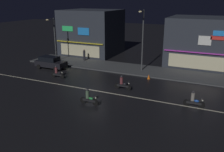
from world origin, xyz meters
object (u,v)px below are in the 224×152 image
streetlamp_mid (142,36)px  pedestrian_on_sidewalk (84,55)px  motorcycle_opposite_lane (89,98)px  motorcycle_lead (122,84)px  streetlamp_west (54,36)px  motorcycle_following (57,73)px  parked_car_near_kerb (51,62)px  motorcycle_trailing_far (194,100)px  traffic_cone (149,77)px

streetlamp_mid → pedestrian_on_sidewalk: size_ratio=4.42×
pedestrian_on_sidewalk → motorcycle_opposite_lane: 16.08m
motorcycle_lead → streetlamp_mid: bearing=95.5°
motorcycle_lead → streetlamp_west: bearing=158.2°
pedestrian_on_sidewalk → motorcycle_lead: size_ratio=0.93×
motorcycle_lead → motorcycle_following: same height
parked_car_near_kerb → motorcycle_opposite_lane: (10.78, -8.24, -0.24)m
motorcycle_trailing_far → motorcycle_opposite_lane: bearing=-165.5°
streetlamp_mid → streetlamp_west: bearing=-177.0°
parked_car_near_kerb → traffic_cone: size_ratio=7.82×
parked_car_near_kerb → motorcycle_lead: bearing=-15.6°
streetlamp_mid → motorcycle_opposite_lane: 12.72m
motorcycle_following → traffic_cone: (10.27, 4.24, -0.36)m
streetlamp_mid → pedestrian_on_sidewalk: bearing=170.6°
motorcycle_lead → motorcycle_following: size_ratio=1.00×
motorcycle_following → traffic_cone: bearing=28.2°
motorcycle_opposite_lane → motorcycle_trailing_far: bearing=-157.0°
streetlamp_mid → parked_car_near_kerb: (-11.84, -3.76, -3.82)m
streetlamp_mid → motorcycle_lead: 8.21m
streetlamp_mid → parked_car_near_kerb: streetlamp_mid is taller
streetlamp_west → streetlamp_mid: streetlamp_mid is taller
motorcycle_trailing_far → traffic_cone: 8.41m
motorcycle_lead → traffic_cone: size_ratio=3.45×
pedestrian_on_sidewalk → traffic_cone: size_ratio=3.21×
streetlamp_west → motorcycle_trailing_far: streetlamp_west is taller
motorcycle_opposite_lane → motorcycle_trailing_far: (8.76, 3.41, 0.00)m
streetlamp_mid → motorcycle_lead: streetlamp_mid is taller
motorcycle_following → motorcycle_opposite_lane: size_ratio=1.00×
motorcycle_opposite_lane → motorcycle_lead: bearing=-103.4°
streetlamp_west → pedestrian_on_sidewalk: streetlamp_west is taller
motorcycle_trailing_far → traffic_cone: size_ratio=3.45×
streetlamp_west → motorcycle_lead: streetlamp_west is taller
motorcycle_lead → traffic_cone: 4.82m
motorcycle_lead → motorcycle_following: (-8.70, 0.31, 0.00)m
parked_car_near_kerb → motorcycle_trailing_far: (19.53, -4.84, -0.24)m
parked_car_near_kerb → motorcycle_following: 4.58m
streetlamp_mid → traffic_cone: (1.82, -2.59, -4.41)m
motorcycle_trailing_far → streetlamp_west: bearing=152.7°
streetlamp_west → parked_car_near_kerb: bearing=-63.3°
pedestrian_on_sidewalk → motorcycle_trailing_far: pedestrian_on_sidewalk is taller
motorcycle_following → motorcycle_opposite_lane: (7.39, -5.18, 0.00)m
motorcycle_opposite_lane → motorcycle_following: bearing=-33.3°
streetlamp_west → motorcycle_lead: bearing=-25.3°
streetlamp_west → motorcycle_following: streetlamp_west is taller
streetlamp_west → pedestrian_on_sidewalk: size_ratio=3.64×
parked_car_near_kerb → streetlamp_west: bearing=116.7°
pedestrian_on_sidewalk → motorcycle_opposite_lane: (8.59, -13.59, -0.33)m
motorcycle_lead → traffic_cone: bearing=74.5°
streetlamp_west → traffic_cone: streetlamp_west is taller
streetlamp_west → parked_car_near_kerb: 4.61m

